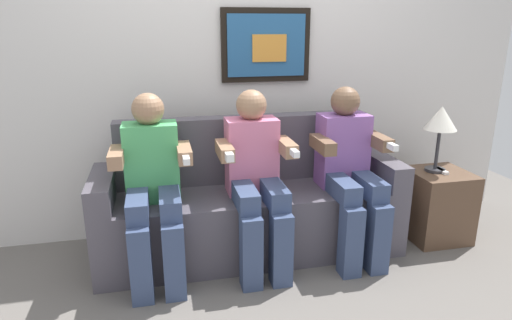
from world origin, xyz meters
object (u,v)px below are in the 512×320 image
object	(u,v)px
person_on_left	(153,182)
person_on_right	(349,167)
couch	(250,208)
table_lamp	(441,121)
side_table_right	(437,205)
spare_remote_on_table	(441,171)
person_in_middle	(256,174)

from	to	relation	value
person_on_left	person_on_right	size ratio (longest dim) A/B	1.00
couch	person_on_left	size ratio (longest dim) A/B	1.79
person_on_left	table_lamp	size ratio (longest dim) A/B	2.41
couch	table_lamp	distance (m)	1.43
couch	side_table_right	bearing A→B (deg)	-4.51
side_table_right	spare_remote_on_table	bearing A→B (deg)	-106.99
person_on_left	side_table_right	size ratio (longest dim) A/B	2.22
person_on_left	table_lamp	bearing A→B (deg)	2.66
table_lamp	side_table_right	bearing A→B (deg)	-45.01
couch	person_on_right	xyz separation A→B (m)	(0.62, -0.17, 0.29)
couch	person_on_right	size ratio (longest dim) A/B	1.79
side_table_right	table_lamp	xyz separation A→B (m)	(-0.03, 0.03, 0.61)
person_on_left	person_in_middle	distance (m)	0.62
person_on_left	side_table_right	distance (m)	2.00
couch	table_lamp	bearing A→B (deg)	-3.36
person_on_right	side_table_right	world-z (taller)	person_on_right
person_in_middle	spare_remote_on_table	xyz separation A→B (m)	(1.34, 0.06, -0.10)
person_on_left	person_on_right	distance (m)	1.24
side_table_right	table_lamp	bearing A→B (deg)	134.99
person_in_middle	spare_remote_on_table	world-z (taller)	person_in_middle
person_on_right	spare_remote_on_table	distance (m)	0.73
person_on_left	spare_remote_on_table	world-z (taller)	person_on_left
person_in_middle	person_on_right	world-z (taller)	same
couch	person_on_right	world-z (taller)	person_on_right
couch	side_table_right	distance (m)	1.35
side_table_right	person_on_left	bearing A→B (deg)	-178.22
person_on_left	person_in_middle	xyz separation A→B (m)	(0.62, -0.00, 0.00)
table_lamp	spare_remote_on_table	distance (m)	0.35
person_on_left	spare_remote_on_table	distance (m)	1.97
side_table_right	spare_remote_on_table	distance (m)	0.26
person_on_right	table_lamp	bearing A→B (deg)	7.37
couch	table_lamp	world-z (taller)	table_lamp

